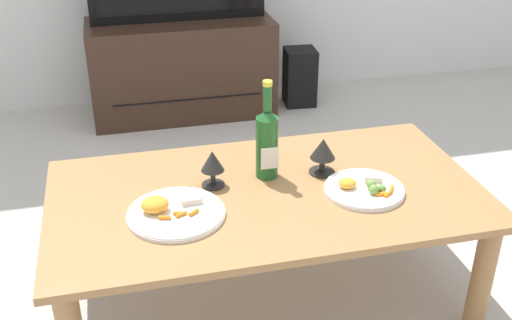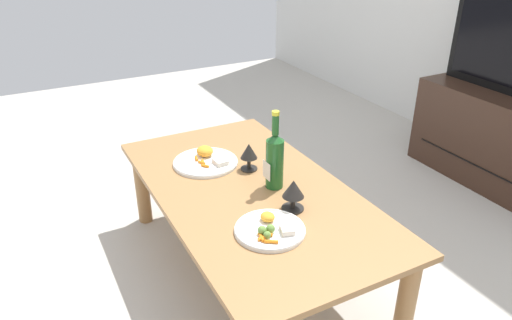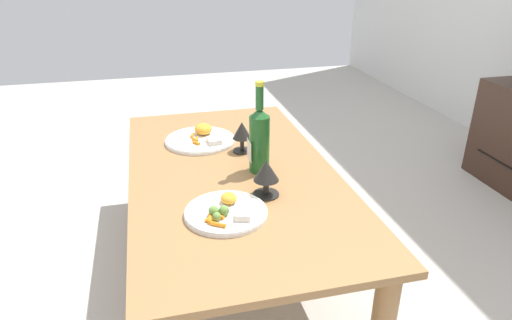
{
  "view_description": "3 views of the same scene",
  "coord_description": "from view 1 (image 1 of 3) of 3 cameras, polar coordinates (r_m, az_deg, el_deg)",
  "views": [
    {
      "loc": [
        -0.44,
        -1.66,
        1.45
      ],
      "look_at": [
        -0.02,
        0.06,
        0.51
      ],
      "focal_mm": 43.36,
      "sensor_mm": 36.0,
      "label": 1
    },
    {
      "loc": [
        1.54,
        -0.79,
        1.44
      ],
      "look_at": [
        -0.04,
        0.05,
        0.54
      ],
      "focal_mm": 33.73,
      "sensor_mm": 36.0,
      "label": 2
    },
    {
      "loc": [
        1.49,
        -0.28,
        1.17
      ],
      "look_at": [
        0.04,
        0.08,
        0.48
      ],
      "focal_mm": 31.78,
      "sensor_mm": 36.0,
      "label": 3
    }
  ],
  "objects": [
    {
      "name": "ground_plane",
      "position": [
        2.24,
        0.92,
        -12.37
      ],
      "size": [
        6.4,
        6.4,
        0.0
      ],
      "primitive_type": "plane",
      "color": "#B7B2A8"
    },
    {
      "name": "dining_table",
      "position": [
        2.03,
        1.0,
        -4.39
      ],
      "size": [
        1.39,
        0.75,
        0.43
      ],
      "color": "#9E7042",
      "rests_on": "ground_plane"
    },
    {
      "name": "tv_stand",
      "position": [
        3.58,
        -6.83,
        8.43
      ],
      "size": [
        1.02,
        0.43,
        0.55
      ],
      "color": "#382319",
      "rests_on": "ground_plane"
    },
    {
      "name": "floor_speaker",
      "position": [
        3.72,
        4.06,
        7.66
      ],
      "size": [
        0.19,
        0.19,
        0.34
      ],
      "primitive_type": "cube",
      "rotation": [
        0.0,
        0.0,
        -0.07
      ],
      "color": "black",
      "rests_on": "ground_plane"
    },
    {
      "name": "wine_bottle",
      "position": [
        2.02,
        1.02,
        1.82
      ],
      "size": [
        0.07,
        0.08,
        0.34
      ],
      "color": "#1E5923",
      "rests_on": "dining_table"
    },
    {
      "name": "goblet_left",
      "position": [
        1.99,
        -4.04,
        -0.29
      ],
      "size": [
        0.08,
        0.08,
        0.13
      ],
      "color": "black",
      "rests_on": "dining_table"
    },
    {
      "name": "goblet_right",
      "position": [
        2.07,
        6.19,
        0.84
      ],
      "size": [
        0.09,
        0.09,
        0.13
      ],
      "color": "black",
      "rests_on": "dining_table"
    },
    {
      "name": "dinner_plate_left",
      "position": [
        1.88,
        -7.6,
        -4.74
      ],
      "size": [
        0.3,
        0.3,
        0.06
      ],
      "color": "white",
      "rests_on": "dining_table"
    },
    {
      "name": "dinner_plate_right",
      "position": [
        2.01,
        9.97,
        -2.6
      ],
      "size": [
        0.26,
        0.26,
        0.04
      ],
      "color": "white",
      "rests_on": "dining_table"
    }
  ]
}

